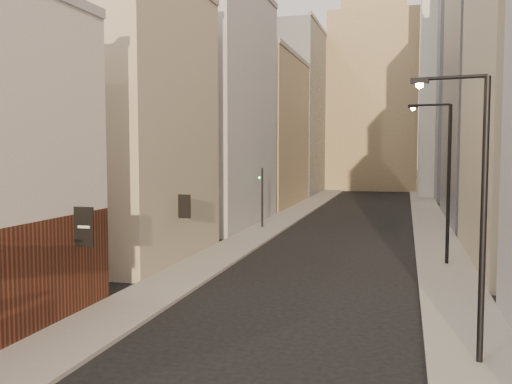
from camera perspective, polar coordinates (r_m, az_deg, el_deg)
name	(u,v)px	position (r m, az deg, el deg)	size (l,w,h in m)	color
sidewalk_left	(300,210)	(61.10, 4.46, -1.77)	(3.00, 140.00, 0.15)	gray
sidewalk_right	(427,213)	(60.18, 16.74, -2.03)	(3.00, 140.00, 0.15)	gray
left_bldg_beige	(122,124)	(34.87, -13.24, 6.65)	(8.00, 12.00, 16.00)	#B4A88E
left_bldg_grey	(211,109)	(49.68, -4.52, 8.31)	(8.00, 16.00, 20.00)	#A4A3A9
left_bldg_tan	(262,132)	(66.84, 0.60, 5.99)	(8.00, 18.00, 17.00)	#927C58
left_bldg_wingrid	(294,113)	(86.52, 3.86, 7.91)	(8.00, 20.00, 24.00)	gray
right_bldg_wingrid	(497,76)	(55.72, 22.97, 10.65)	(8.00, 20.00, 26.00)	gray
clock_tower	(374,82)	(97.58, 11.71, 10.73)	(14.00, 14.00, 44.90)	#927C58
white_tower	(451,60)	(83.88, 18.90, 12.34)	(8.00, 8.00, 41.50)	silver
streetlamp_near	(476,202)	(17.99, 21.13, -0.90)	(2.25, 0.61, 8.66)	black
streetlamp_mid	(444,174)	(33.18, 18.33, 1.74)	(2.36, 0.46, 9.01)	black
traffic_light_left	(262,187)	(46.45, 0.63, 0.51)	(0.57, 0.48, 5.00)	black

